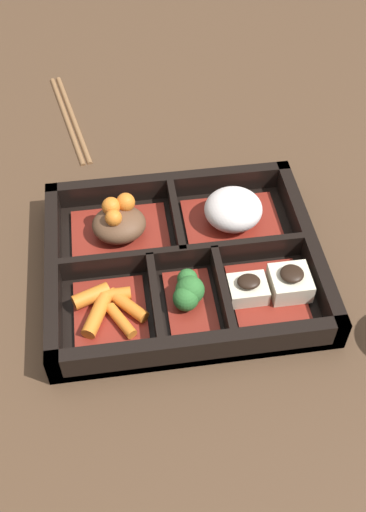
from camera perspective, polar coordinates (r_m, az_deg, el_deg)
name	(u,v)px	position (r m, az deg, el deg)	size (l,w,h in m)	color
ground_plane	(183,271)	(0.66, 0.00, -1.42)	(3.00, 3.00, 0.00)	#4C3523
bento_base	(183,268)	(0.65, 0.00, -1.14)	(0.29, 0.24, 0.01)	black
bento_rim	(183,261)	(0.64, 0.02, -0.51)	(0.29, 0.24, 0.04)	black
bowl_stew	(119,225)	(0.67, -6.10, 2.95)	(0.11, 0.09, 0.05)	maroon
bowl_rice	(233,213)	(0.68, 4.78, 4.15)	(0.11, 0.09, 0.05)	maroon
bowl_carrots	(109,308)	(0.61, -7.10, -4.98)	(0.08, 0.08, 0.02)	maroon
bowl_greens	(187,294)	(0.61, 0.36, -3.66)	(0.05, 0.08, 0.03)	maroon
bowl_tofu	(271,287)	(0.62, 8.42, -2.99)	(0.08, 0.08, 0.04)	maroon
chopsticks	(70,117)	(0.87, -10.75, 12.87)	(0.06, 0.20, 0.01)	brown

